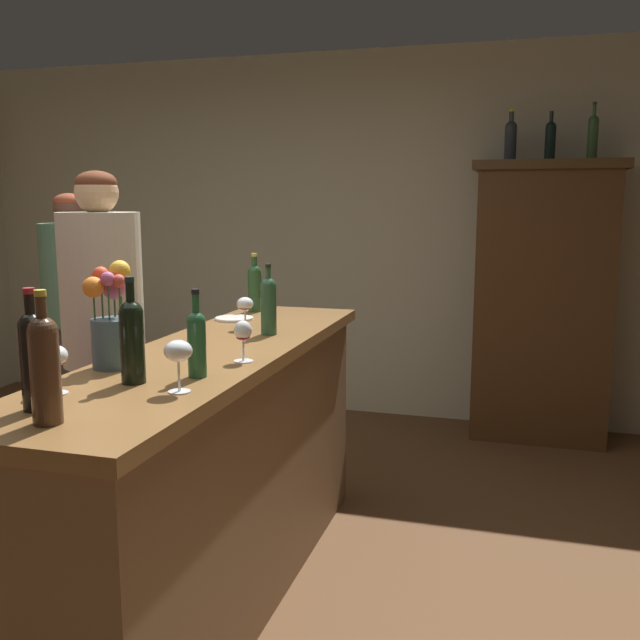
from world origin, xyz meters
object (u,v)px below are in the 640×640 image
(wine_bottle_chardonnay, at_px, (33,356))
(wine_glass_spare, at_px, (178,353))
(wine_glass_front, at_px, (54,359))
(flower_arrangement, at_px, (112,323))
(bar_counter, at_px, (214,476))
(wine_glass_rear, at_px, (243,334))
(display_cabinet, at_px, (543,298))
(patron_redhead, at_px, (75,316))
(display_bottle_center, at_px, (593,135))
(display_bottle_midleft, at_px, (550,139))
(cheese_plate, at_px, (234,319))
(wine_bottle_riesling, at_px, (269,303))
(wine_bottle_pinot, at_px, (45,365))
(wine_bottle_merlot, at_px, (132,337))
(display_bottle_left, at_px, (511,138))
(wine_glass_mid, at_px, (245,306))
(patron_tall, at_px, (105,349))
(wine_bottle_syrah, at_px, (255,285))
(wine_bottle_malbec, at_px, (197,340))

(wine_bottle_chardonnay, bearing_deg, wine_glass_spare, 43.21)
(wine_glass_front, xyz_separation_m, flower_arrangement, (-0.03, 0.35, 0.05))
(bar_counter, relative_size, wine_bottle_chardonnay, 6.73)
(wine_glass_rear, bearing_deg, wine_glass_spare, -93.61)
(display_cabinet, bearing_deg, patron_redhead, -157.03)
(display_bottle_center, bearing_deg, display_bottle_midleft, -180.00)
(cheese_plate, bearing_deg, wine_bottle_riesling, -46.51)
(display_cabinet, height_order, wine_bottle_riesling, display_cabinet)
(wine_bottle_pinot, relative_size, flower_arrangement, 0.95)
(wine_bottle_chardonnay, bearing_deg, flower_arrangement, 98.67)
(wine_bottle_merlot, relative_size, display_bottle_midleft, 1.09)
(wine_bottle_merlot, xyz_separation_m, display_bottle_center, (1.51, 2.95, 0.82))
(display_bottle_left, bearing_deg, wine_glass_mid, -117.68)
(wine_bottle_pinot, distance_m, wine_glass_mid, 1.39)
(display_bottle_midleft, height_order, patron_redhead, display_bottle_midleft)
(wine_bottle_riesling, bearing_deg, wine_glass_rear, -79.54)
(wine_glass_front, height_order, patron_tall, patron_tall)
(display_cabinet, distance_m, flower_arrangement, 3.15)
(wine_bottle_pinot, xyz_separation_m, wine_glass_rear, (0.21, 0.79, -0.05))
(display_cabinet, height_order, wine_glass_rear, display_cabinet)
(wine_glass_rear, bearing_deg, wine_bottle_merlot, -120.02)
(cheese_plate, bearing_deg, wine_bottle_merlot, -81.92)
(wine_glass_mid, height_order, cheese_plate, wine_glass_mid)
(cheese_plate, relative_size, display_bottle_midleft, 0.60)
(cheese_plate, bearing_deg, display_bottle_center, 46.45)
(wine_bottle_riesling, bearing_deg, wine_bottle_chardonnay, -100.39)
(cheese_plate, xyz_separation_m, display_bottle_midleft, (1.43, 1.77, 0.94))
(wine_glass_mid, bearing_deg, wine_bottle_pinot, -88.77)
(flower_arrangement, bearing_deg, wine_glass_mid, 79.17)
(wine_bottle_syrah, relative_size, cheese_plate, 1.63)
(wine_bottle_syrah, height_order, wine_glass_front, wine_bottle_syrah)
(wine_bottle_merlot, height_order, display_bottle_center, display_bottle_center)
(wine_glass_front, xyz_separation_m, cheese_plate, (-0.02, 1.36, -0.10))
(wine_bottle_pinot, xyz_separation_m, wine_bottle_chardonnay, (-0.11, 0.09, -0.00))
(wine_glass_rear, distance_m, flower_arrangement, 0.45)
(wine_glass_spare, distance_m, cheese_plate, 1.30)
(wine_bottle_syrah, bearing_deg, wine_bottle_chardonnay, -87.84)
(wine_bottle_pinot, distance_m, display_bottle_center, 3.78)
(wine_bottle_merlot, distance_m, wine_glass_front, 0.24)
(wine_bottle_merlot, distance_m, display_bottle_left, 3.23)
(flower_arrangement, height_order, display_bottle_center, display_bottle_center)
(wine_bottle_syrah, distance_m, wine_glass_front, 1.63)
(flower_arrangement, height_order, cheese_plate, flower_arrangement)
(wine_bottle_chardonnay, distance_m, patron_tall, 1.23)
(wine_bottle_pinot, bearing_deg, display_bottle_midleft, 69.62)
(wine_bottle_pinot, xyz_separation_m, wine_bottle_syrah, (-0.18, 1.88, -0.02))
(wine_bottle_malbec, relative_size, wine_glass_front, 1.94)
(wine_bottle_riesling, distance_m, wine_bottle_chardonnay, 1.23)
(wine_bottle_merlot, distance_m, wine_glass_rear, 0.43)
(cheese_plate, distance_m, patron_tall, 0.61)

